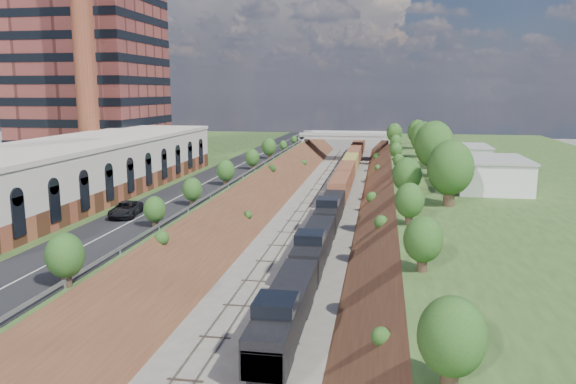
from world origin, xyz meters
name	(u,v)px	position (x,y,z in m)	size (l,w,h in m)	color
platform_left	(122,186)	(-33.00, 60.00, 2.50)	(44.00, 180.00, 5.00)	#304D1F
platform_right	(546,199)	(33.00, 60.00, 2.50)	(44.00, 180.00, 5.00)	#304D1F
embankment_left	(252,205)	(-11.00, 60.00, 0.00)	(7.07, 180.00, 7.07)	brown
embankment_right	(392,210)	(11.00, 60.00, 0.00)	(7.07, 180.00, 7.07)	brown
rail_left_track	(304,207)	(-2.60, 60.00, 0.09)	(1.58, 180.00, 0.18)	gray
rail_right_track	(337,208)	(2.60, 60.00, 0.09)	(1.58, 180.00, 0.18)	gray
road	(224,174)	(-15.50, 60.00, 5.05)	(8.00, 180.00, 0.10)	black
guardrail	(249,171)	(-11.40, 59.80, 5.55)	(0.10, 171.00, 0.70)	#99999E
commercial_building	(77,169)	(-28.00, 38.00, 8.51)	(14.30, 62.30, 7.00)	brown
highrise_tower	(86,7)	(-44.00, 72.00, 32.88)	(22.00, 22.00, 53.90)	brown
smokestack	(84,44)	(-36.00, 56.00, 25.00)	(3.20, 3.20, 40.00)	brown
overpass	(347,141)	(0.00, 122.00, 4.92)	(24.50, 8.30, 7.40)	gray
white_building_near	(490,175)	(23.50, 52.00, 7.00)	(9.00, 12.00, 4.00)	silver
white_building_far	(463,157)	(23.00, 74.00, 6.80)	(8.00, 10.00, 3.60)	silver
tree_right_large	(450,168)	(17.00, 40.00, 9.38)	(5.25, 5.25, 7.61)	#473323
tree_left_crest	(138,218)	(-11.80, 20.00, 7.04)	(2.45, 2.45, 3.55)	#473323
freight_train	(346,175)	(2.60, 79.12, 2.45)	(2.79, 142.84, 4.55)	black
suv	(126,209)	(-17.06, 28.36, 5.86)	(2.54, 5.50, 1.53)	black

